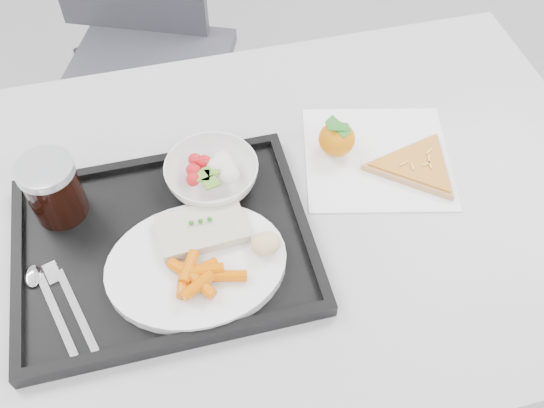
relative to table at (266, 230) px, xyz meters
The scene contains 14 objects.
table is the anchor object (origin of this frame).
chair 0.84m from the table, 101.02° to the left, with size 0.55×0.56×0.93m.
tray 0.19m from the table, 166.45° to the right, with size 0.45×0.35×0.03m.
dinner_plate 0.19m from the table, 143.01° to the right, with size 0.27×0.27×0.02m.
fish_fillet 0.16m from the table, 157.02° to the right, with size 0.14×0.09×0.03m.
bread_roll 0.15m from the table, 103.32° to the right, with size 0.06×0.05×0.03m.
salad_bowl 0.14m from the table, 143.17° to the left, with size 0.15×0.15×0.05m.
cola_glass 0.35m from the table, 169.10° to the left, with size 0.09×0.09×0.11m.
cutlery 0.36m from the table, 164.21° to the right, with size 0.11×0.17×0.01m.
napkin 0.23m from the table, 15.04° to the left, with size 0.30×0.29×0.00m.
tangerine 0.20m from the table, 30.68° to the left, with size 0.07×0.07×0.07m.
pizza_slice 0.28m from the table, ahead, with size 0.23×0.23×0.02m.
carrot_pile 0.21m from the table, 135.05° to the right, with size 0.11×0.08×0.03m.
salad_contents 0.15m from the table, 137.44° to the left, with size 0.09×0.08×0.03m.
Camera 1 is at (-0.13, -0.28, 1.54)m, focal length 40.00 mm.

